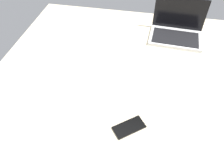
# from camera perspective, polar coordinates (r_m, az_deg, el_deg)

# --- Properties ---
(bed_mattress) EXTENTS (1.80, 1.40, 0.18)m
(bed_mattress) POSITION_cam_1_polar(r_m,az_deg,el_deg) (1.28, 10.62, -1.26)
(bed_mattress) COLOR beige
(bed_mattress) RESTS_ON ground
(laptop) EXTENTS (0.34, 0.25, 0.23)m
(laptop) POSITION_cam_1_polar(r_m,az_deg,el_deg) (1.53, 16.39, 13.11)
(laptop) COLOR silver
(laptop) RESTS_ON bed_mattress
(cell_phone) EXTENTS (0.15, 0.14, 0.01)m
(cell_phone) POSITION_cam_1_polar(r_m,az_deg,el_deg) (0.99, 4.44, -11.11)
(cell_phone) COLOR black
(cell_phone) RESTS_ON bed_mattress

